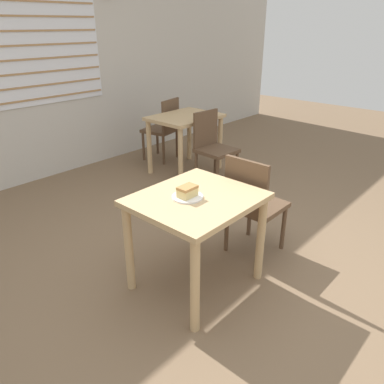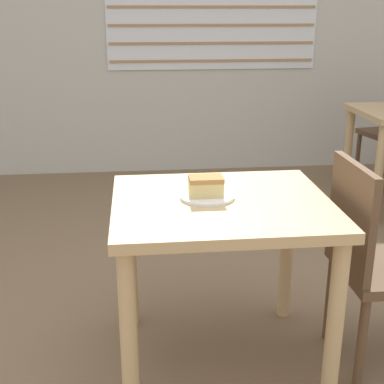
{
  "view_description": "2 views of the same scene",
  "coord_description": "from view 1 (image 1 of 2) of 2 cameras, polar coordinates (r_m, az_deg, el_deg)",
  "views": [
    {
      "loc": [
        -1.84,
        -1.26,
        1.76
      ],
      "look_at": [
        -0.2,
        0.22,
        0.76
      ],
      "focal_mm": 35.0,
      "sensor_mm": 36.0,
      "label": 1
    },
    {
      "loc": [
        -0.45,
        -1.62,
        1.38
      ],
      "look_at": [
        -0.25,
        0.3,
        0.71
      ],
      "focal_mm": 50.0,
      "sensor_mm": 36.0,
      "label": 2
    }
  ],
  "objects": [
    {
      "name": "dining_table_near",
      "position": [
        2.55,
        0.65,
        -3.19
      ],
      "size": [
        0.81,
        0.71,
        0.7
      ],
      "color": "tan",
      "rests_on": "ground_plane"
    },
    {
      "name": "chair_far_corner",
      "position": [
        4.37,
        3.17,
        7.08
      ],
      "size": [
        0.42,
        0.42,
        0.85
      ],
      "rotation": [
        0.0,
        0.0,
        -0.06
      ],
      "color": "brown",
      "rests_on": "ground_plane"
    },
    {
      "name": "dining_table_far",
      "position": [
        4.72,
        -1.05,
        10.0
      ],
      "size": [
        0.84,
        0.64,
        0.72
      ],
      "color": "tan",
      "rests_on": "ground_plane"
    },
    {
      "name": "chair_far_opposite",
      "position": [
        5.19,
        -4.34,
        9.82
      ],
      "size": [
        0.47,
        0.47,
        0.85
      ],
      "rotation": [
        0.0,
        0.0,
        3.35
      ],
      "color": "brown",
      "rests_on": "ground_plane"
    },
    {
      "name": "cake_slice",
      "position": [
        2.45,
        -0.71,
        0.11
      ],
      "size": [
        0.13,
        0.09,
        0.07
      ],
      "color": "#E0C67F",
      "rests_on": "plate"
    },
    {
      "name": "chair_near_window",
      "position": [
        3.0,
        9.25,
        -1.62
      ],
      "size": [
        0.4,
        0.4,
        0.85
      ],
      "rotation": [
        0.0,
        0.0,
        1.57
      ],
      "color": "brown",
      "rests_on": "ground_plane"
    },
    {
      "name": "plate",
      "position": [
        2.48,
        -0.69,
        -0.73
      ],
      "size": [
        0.21,
        0.21,
        0.01
      ],
      "color": "white",
      "rests_on": "dining_table_near"
    },
    {
      "name": "wall_back",
      "position": [
        4.69,
        -25.84,
        17.78
      ],
      "size": [
        10.0,
        0.1,
        2.8
      ],
      "color": "beige",
      "rests_on": "ground_plane"
    },
    {
      "name": "ground_plane",
      "position": [
        2.84,
        6.2,
        -14.03
      ],
      "size": [
        14.0,
        14.0,
        0.0
      ],
      "primitive_type": "plane",
      "color": "#7A6047"
    }
  ]
}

